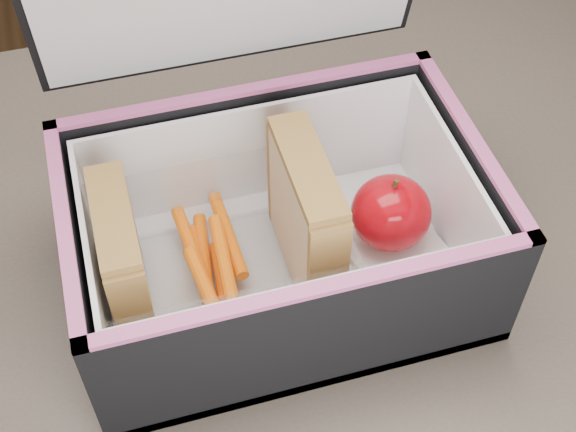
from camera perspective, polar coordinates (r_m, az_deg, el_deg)
kitchen_table at (r=0.71m, az=2.19°, el=-10.72°), size 1.20×0.80×0.75m
lunch_bag at (r=0.60m, az=-0.77°, el=-0.46°), size 0.31×0.25×0.31m
plastic_tub at (r=0.60m, az=-4.98°, el=-2.86°), size 0.18×0.13×0.07m
sandwich_left at (r=0.59m, az=-11.61°, el=-3.16°), size 0.03×0.10×0.11m
sandwich_right at (r=0.59m, az=1.29°, el=-0.08°), size 0.03×0.10×0.12m
carrot_sticks at (r=0.62m, az=-5.46°, el=-3.46°), size 0.05×0.15×0.03m
paper_napkin at (r=0.66m, az=6.78°, el=-1.43°), size 0.09×0.09×0.01m
red_apple at (r=0.63m, az=7.34°, el=0.23°), size 0.08×0.08×0.07m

